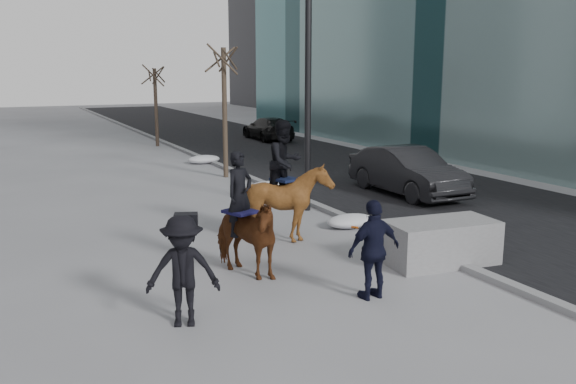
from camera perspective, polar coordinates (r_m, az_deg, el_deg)
name	(u,v)px	position (r m, az deg, el deg)	size (l,w,h in m)	color
ground	(316,282)	(11.57, 2.63, -8.37)	(120.00, 120.00, 0.00)	gray
road	(352,173)	(23.39, 5.98, 1.77)	(8.00, 90.00, 0.01)	black
curb	(255,180)	(21.56, -3.09, 1.14)	(0.25, 90.00, 0.12)	gray
planter	(441,242)	(12.86, 14.10, -4.57)	(2.23, 1.12, 0.89)	gray
car_near	(407,171)	(19.56, 11.08, 1.92)	(1.59, 4.56, 1.50)	black
car_far	(268,128)	(34.24, -1.88, 5.96)	(1.77, 4.36, 1.26)	black
tree_near	(225,106)	(22.28, -5.95, 7.98)	(1.20, 1.20, 5.18)	#3D2D24
tree_far	(156,103)	(31.99, -12.27, 8.11)	(1.20, 1.20, 4.37)	#33261E
mounted_left	(243,230)	(11.68, -4.26, -3.60)	(1.47, 2.04, 2.40)	#4A230E
mounted_right	(287,194)	(13.90, -0.09, -0.16)	(1.88, 2.00, 2.79)	#4C2A0F
feeder	(374,250)	(10.60, 8.04, -5.36)	(1.04, 0.88, 1.75)	black
camera_crew	(183,271)	(9.55, -9.81, -7.26)	(1.29, 1.00, 1.75)	black
lamppost	(312,27)	(16.61, 2.30, 15.16)	(0.25, 2.58, 9.09)	black
snow_piles	(257,182)	(20.60, -2.88, 0.96)	(1.36, 12.53, 0.35)	silver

